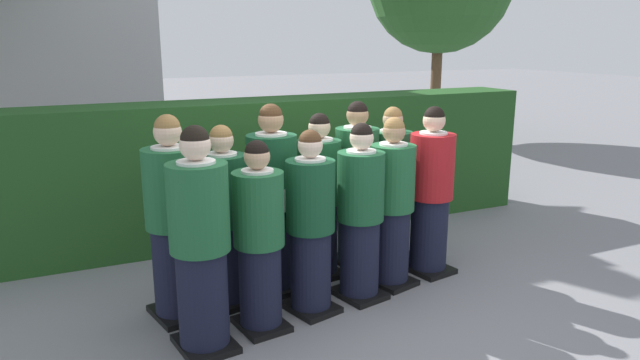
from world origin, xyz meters
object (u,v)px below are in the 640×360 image
object	(u,v)px
student_rear_row_2	(272,204)
student_rear_row_5	(391,187)
student_front_row_1	(259,242)
student_rear_row_3	(319,200)
student_front_row_4	(392,207)
student_rear_row_4	(356,188)
student_front_row_0	(200,246)
student_front_row_3	(360,217)
student_rear_row_0	(173,223)
student_front_row_2	(311,227)
student_rear_row_1	(225,221)
student_in_red_blazer	(431,195)

from	to	relation	value
student_rear_row_2	student_rear_row_5	bearing A→B (deg)	11.47
student_front_row_1	student_rear_row_3	size ratio (longest dim) A/B	0.96
student_front_row_4	student_rear_row_4	bearing A→B (deg)	94.95
student_front_row_0	student_rear_row_5	world-z (taller)	student_front_row_0
student_front_row_4	student_front_row_1	bearing A→B (deg)	-167.52
student_front_row_3	student_rear_row_3	distance (m)	0.61
student_front_row_1	student_front_row_0	bearing A→B (deg)	-166.63
student_front_row_3	student_front_row_4	bearing A→B (deg)	18.11
student_front_row_4	student_rear_row_0	distance (m)	1.96
student_front_row_0	student_rear_row_2	world-z (taller)	student_rear_row_2
student_front_row_2	student_front_row_4	bearing A→B (deg)	12.20
student_front_row_3	student_front_row_2	bearing A→B (deg)	-172.71
student_front_row_1	student_front_row_4	distance (m)	1.43
student_rear_row_1	student_rear_row_2	bearing A→B (deg)	11.78
student_front_row_3	student_rear_row_1	world-z (taller)	student_rear_row_1
student_front_row_1	student_front_row_2	xyz separation A→B (m)	(0.49, 0.11, 0.02)
student_front_row_1	student_front_row_2	size ratio (longest dim) A/B	0.98
student_front_row_4	student_front_row_0	bearing A→B (deg)	-167.29
student_rear_row_1	student_rear_row_5	world-z (taller)	student_rear_row_5
student_front_row_3	student_in_red_blazer	distance (m)	0.93
student_front_row_2	student_rear_row_5	size ratio (longest dim) A/B	0.98
student_rear_row_0	student_front_row_1	bearing A→B (deg)	-41.28
student_rear_row_2	student_rear_row_0	bearing A→B (deg)	-170.40
student_front_row_1	student_in_red_blazer	bearing A→B (deg)	12.09
student_front_row_2	student_rear_row_2	bearing A→B (deg)	104.28
student_rear_row_5	student_rear_row_2	bearing A→B (deg)	-168.53
student_front_row_1	student_rear_row_0	bearing A→B (deg)	138.72
student_rear_row_0	student_rear_row_1	bearing A→B (deg)	7.22
student_rear_row_3	student_front_row_3	bearing A→B (deg)	-79.14
student_front_row_1	student_rear_row_3	xyz separation A→B (m)	(0.88, 0.78, 0.03)
student_front_row_4	student_rear_row_2	distance (m)	1.10
student_front_row_4	student_rear_row_4	distance (m)	0.59
student_front_row_2	student_rear_row_4	distance (m)	1.16
student_front_row_0	student_in_red_blazer	bearing A→B (deg)	12.35
student_rear_row_2	student_rear_row_3	bearing A→B (deg)	14.14
student_front_row_0	student_rear_row_2	xyz separation A→B (m)	(0.84, 0.76, 0.02)
student_front_row_0	student_rear_row_2	distance (m)	1.13
student_rear_row_0	student_rear_row_4	xyz separation A→B (m)	(1.90, 0.41, -0.01)
student_front_row_4	student_rear_row_4	xyz separation A→B (m)	(-0.05, 0.59, 0.04)
student_front_row_2	student_front_row_3	bearing A→B (deg)	7.29
student_rear_row_4	student_rear_row_5	size ratio (longest dim) A/B	1.05
student_front_row_0	student_rear_row_1	bearing A→B (deg)	61.22
student_front_row_3	student_front_row_4	size ratio (longest dim) A/B	0.99
student_front_row_0	student_front_row_2	size ratio (longest dim) A/B	1.08
student_rear_row_0	student_rear_row_3	size ratio (longest dim) A/B	1.06
student_front_row_2	student_front_row_3	distance (m)	0.51
student_in_red_blazer	student_rear_row_4	size ratio (longest dim) A/B	0.98
student_rear_row_4	student_front_row_4	bearing A→B (deg)	-85.05
student_front_row_0	student_front_row_4	world-z (taller)	student_front_row_0
student_front_row_1	student_rear_row_1	xyz separation A→B (m)	(-0.12, 0.55, 0.02)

